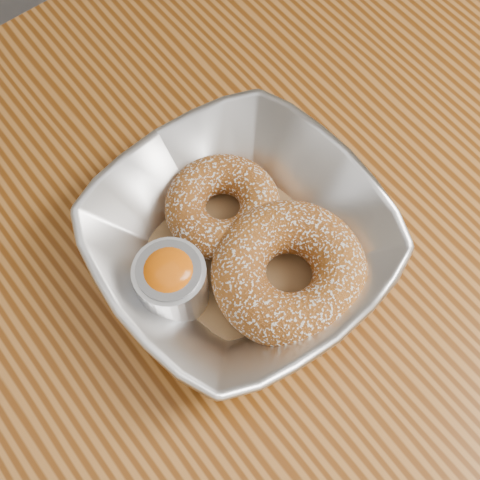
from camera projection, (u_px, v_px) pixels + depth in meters
table at (234, 406)px, 0.58m from camera, size 1.20×0.80×0.75m
serving_bowl at (240, 242)px, 0.50m from camera, size 0.22×0.22×0.05m
parchment at (240, 251)px, 0.52m from camera, size 0.20×0.20×0.00m
donut_back at (223, 206)px, 0.52m from camera, size 0.10×0.10×0.03m
donut_front at (289, 272)px, 0.49m from camera, size 0.13×0.13×0.04m
ramekin at (171, 281)px, 0.48m from camera, size 0.05×0.05×0.06m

